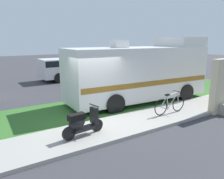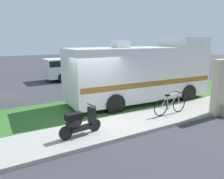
# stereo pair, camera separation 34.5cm
# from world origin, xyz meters

# --- Properties ---
(ground_plane) EXTENTS (80.00, 80.00, 0.00)m
(ground_plane) POSITION_xyz_m (0.00, 0.00, 0.00)
(ground_plane) COLOR #38383D
(sidewalk) EXTENTS (24.00, 2.00, 0.12)m
(sidewalk) POSITION_xyz_m (0.00, -1.20, 0.06)
(sidewalk) COLOR #9E9B93
(sidewalk) RESTS_ON ground
(grass_strip) EXTENTS (24.00, 3.40, 0.08)m
(grass_strip) POSITION_xyz_m (0.00, 1.50, 0.04)
(grass_strip) COLOR #336628
(grass_strip) RESTS_ON ground
(motorhome_rv) EXTENTS (7.59, 2.90, 3.32)m
(motorhome_rv) POSITION_xyz_m (3.25, 1.22, 1.57)
(motorhome_rv) COLOR silver
(motorhome_rv) RESTS_ON ground
(scooter) EXTENTS (1.54, 0.52, 0.97)m
(scooter) POSITION_xyz_m (-1.37, -1.35, 0.58)
(scooter) COLOR black
(scooter) RESTS_ON ground
(bicycle) EXTENTS (1.76, 0.52, 0.91)m
(bicycle) POSITION_xyz_m (2.81, -1.29, 0.51)
(bicycle) COLOR black
(bicycle) RESTS_ON ground
(pickup_truck_far) EXTENTS (5.40, 2.25, 1.72)m
(pickup_truck_far) POSITION_xyz_m (2.76, 9.46, 0.93)
(pickup_truck_far) COLOR silver
(pickup_truck_far) RESTS_ON ground
(bottle_green) EXTENTS (0.08, 0.08, 0.27)m
(bottle_green) POSITION_xyz_m (5.86, -1.30, 0.23)
(bottle_green) COLOR navy
(bottle_green) RESTS_ON ground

